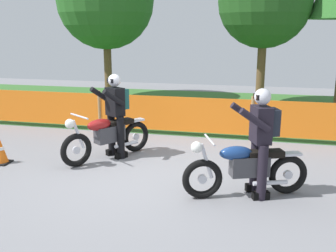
% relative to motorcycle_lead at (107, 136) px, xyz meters
% --- Properties ---
extents(ground, '(24.00, 24.00, 0.02)m').
position_rel_motorcycle_lead_xyz_m(ground, '(0.87, -0.59, -0.49)').
color(ground, gray).
extents(grass_verge, '(24.00, 7.18, 0.01)m').
position_rel_motorcycle_lead_xyz_m(grass_verge, '(0.87, 5.63, -0.47)').
color(grass_verge, '#386B2D').
rests_on(grass_verge, ground).
extents(barrier_fence, '(11.51, 0.08, 1.05)m').
position_rel_motorcycle_lead_xyz_m(barrier_fence, '(0.87, 2.04, 0.07)').
color(barrier_fence, '#997547').
rests_on(barrier_fence, ground).
extents(tree_leftmost, '(3.46, 3.46, 5.29)m').
position_rel_motorcycle_lead_xyz_m(tree_leftmost, '(-2.64, 6.63, 3.08)').
color(tree_leftmost, brown).
rests_on(tree_leftmost, ground).
extents(tree_near_left, '(3.01, 3.01, 4.95)m').
position_rel_motorcycle_lead_xyz_m(tree_near_left, '(2.90, 6.47, 2.95)').
color(tree_near_left, brown).
rests_on(tree_near_left, ground).
extents(motorcycle_lead, '(1.25, 1.78, 0.98)m').
position_rel_motorcycle_lead_xyz_m(motorcycle_lead, '(0.00, 0.00, 0.00)').
color(motorcycle_lead, black).
rests_on(motorcycle_lead, ground).
extents(motorcycle_trailing, '(1.91, 0.91, 0.95)m').
position_rel_motorcycle_lead_xyz_m(motorcycle_trailing, '(2.77, -1.20, -0.02)').
color(motorcycle_trailing, black).
rests_on(motorcycle_trailing, ground).
extents(rider_lead, '(0.72, 0.79, 1.69)m').
position_rel_motorcycle_lead_xyz_m(rider_lead, '(0.12, 0.19, 0.48)').
color(rider_lead, black).
rests_on(rider_lead, ground).
extents(rider_trailing, '(0.77, 0.68, 1.69)m').
position_rel_motorcycle_lead_xyz_m(rider_trailing, '(2.97, -1.12, 0.48)').
color(rider_trailing, black).
rests_on(rider_trailing, ground).
extents(traffic_cone, '(0.32, 0.32, 0.53)m').
position_rel_motorcycle_lead_xyz_m(traffic_cone, '(-1.91, -0.75, -0.22)').
color(traffic_cone, black).
rests_on(traffic_cone, ground).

